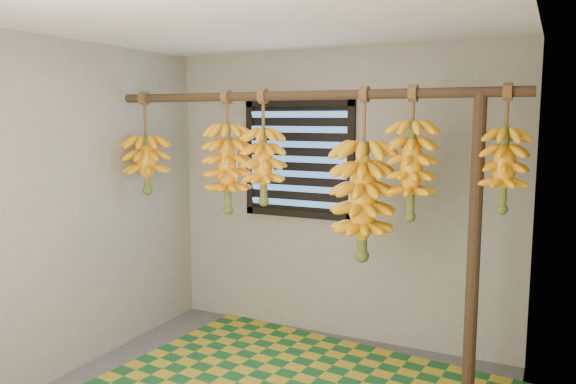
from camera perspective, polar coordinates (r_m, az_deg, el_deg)
The scene contains 13 objects.
ceiling at distance 3.32m, azimuth -4.33°, elevation 17.16°, with size 3.00×3.00×0.01m, color silver.
wall_back at distance 4.69m, azimuth 5.09°, elevation -0.43°, with size 3.00×0.01×2.40m, color gray.
wall_left at distance 4.28m, azimuth -21.86°, elevation -1.71°, with size 0.01×3.00×2.40m, color gray.
wall_right at distance 2.91m, azimuth 22.63°, elevation -5.92°, with size 0.01×3.00×2.40m, color gray.
window at distance 4.76m, azimuth 1.07°, elevation 3.36°, with size 1.00×0.04×1.00m.
hanging_pole at distance 3.90m, azimuth 0.97°, elevation 9.77°, with size 0.06×0.06×3.00m, color #3D2A1A.
support_post at distance 3.66m, azimuth 18.33°, elevation -6.24°, with size 0.08×0.08×2.00m, color #3D2A1A.
banana_bunch_a at distance 4.63m, azimuth -14.16°, elevation 2.79°, with size 0.35×0.35×0.80m.
banana_bunch_b at distance 4.19m, azimuth -6.14°, elevation 2.43°, with size 0.35×0.35×0.90m.
banana_bunch_c at distance 4.03m, azimuth -2.50°, elevation 2.67°, with size 0.30×0.30×0.82m.
banana_bunch_d at distance 3.65m, azimuth 12.41°, elevation 2.21°, with size 0.32×0.32×0.85m.
banana_bunch_e at distance 3.76m, azimuth 7.61°, elevation -0.88°, with size 0.40×0.40×1.14m.
banana_bunch_f at distance 3.56m, azimuth 21.09°, elevation 2.15°, with size 0.27×0.27×0.76m.
Camera 1 is at (1.64, -2.84, 1.85)m, focal length 35.00 mm.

